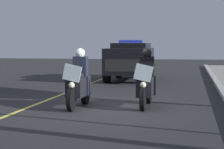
{
  "coord_description": "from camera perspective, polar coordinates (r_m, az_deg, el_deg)",
  "views": [
    {
      "loc": [
        11.96,
        2.42,
        1.84
      ],
      "look_at": [
        -0.9,
        0.0,
        0.9
      ],
      "focal_mm": 67.78,
      "sensor_mm": 36.0,
      "label": 1
    }
  ],
  "objects": [
    {
      "name": "ground_plane",
      "position": [
        12.34,
        -0.78,
        -4.47
      ],
      "size": [
        80.0,
        80.0,
        0.0
      ],
      "primitive_type": "plane",
      "color": "#28282B"
    },
    {
      "name": "police_suv",
      "position": [
        21.53,
        2.52,
        2.04
      ],
      "size": [
        4.93,
        2.12,
        2.05
      ],
      "color": "black",
      "rests_on": "ground"
    },
    {
      "name": "police_motorcycle_lead_left",
      "position": [
        12.33,
        -4.51,
        -1.21
      ],
      "size": [
        2.14,
        0.56,
        1.72
      ],
      "color": "black",
      "rests_on": "ground"
    },
    {
      "name": "lane_stripe_center",
      "position": [
        12.97,
        -10.54,
        -4.1
      ],
      "size": [
        48.0,
        0.12,
        0.01
      ],
      "primitive_type": "cube",
      "color": "#E0D14C",
      "rests_on": "ground"
    },
    {
      "name": "police_motorcycle_lead_right",
      "position": [
        12.41,
        4.63,
        -1.18
      ],
      "size": [
        2.14,
        0.56,
        1.72
      ],
      "color": "black",
      "rests_on": "ground"
    }
  ]
}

